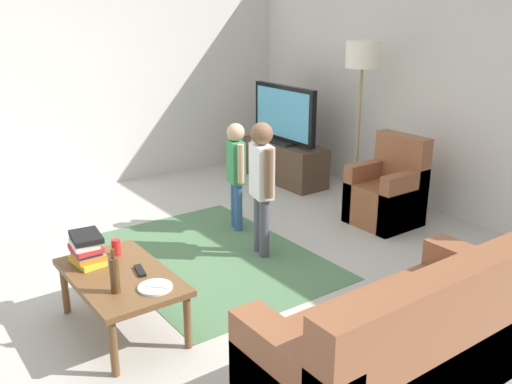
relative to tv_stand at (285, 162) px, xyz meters
The scene contains 17 objects.
ground 2.89m from the tv_stand, 52.96° to the right, with size 7.80×7.80×0.00m, color #B2ADA3.
wall_back 2.17m from the tv_stand, 22.04° to the left, with size 6.00×0.12×2.70m, color silver.
wall_left 2.85m from the tv_stand, 118.85° to the right, with size 0.12×6.00×2.70m, color silver.
area_rug 2.43m from the tv_stand, 54.33° to the right, with size 2.20×1.60×0.01m, color #4C724C.
tv_stand is the anchor object (origin of this frame).
tv 0.60m from the tv_stand, 90.00° to the right, with size 1.10×0.28×0.71m.
couch 4.11m from the tv_stand, 28.73° to the right, with size 0.80×1.80×0.86m.
armchair 1.74m from the tv_stand, ahead, with size 0.60×0.60×0.90m.
floor_lamp 1.70m from the tv_stand, ahead, with size 0.36×0.36×1.78m.
child_near_tv 1.74m from the tv_stand, 54.89° to the right, with size 0.35×0.18×1.07m.
child_center 2.28m from the tv_stand, 43.91° to the right, with size 0.39×0.20×1.20m.
coffee_table 3.67m from the tv_stand, 56.08° to the right, with size 1.00×0.60×0.42m.
book_stack 3.63m from the tv_stand, 60.84° to the right, with size 0.29×0.22×0.22m.
bottle 3.90m from the tv_stand, 54.37° to the right, with size 0.06×0.06×0.29m.
tv_remote 3.60m from the tv_stand, 54.35° to the right, with size 0.17×0.05×0.02m, color black.
soda_can 3.43m from the tv_stand, 59.31° to the right, with size 0.07×0.07×0.12m, color red.
plate 3.78m from the tv_stand, 51.19° to the right, with size 0.22×0.22×0.02m.
Camera 1 is at (3.57, -1.98, 2.12)m, focal length 39.15 mm.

